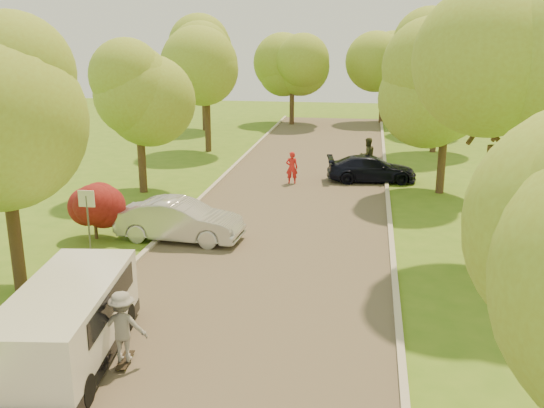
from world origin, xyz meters
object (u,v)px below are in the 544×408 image
Objects in this scene: silver_sedan at (180,220)px; dark_sedan at (371,169)px; person_striped at (292,168)px; minivan at (68,322)px; longboard at (125,360)px; skateboarder at (123,326)px; person_olive at (367,155)px; street_sign at (87,209)px.

silver_sedan is 1.02× the size of dark_sedan.
dark_sedan is at bearing -171.08° from person_striped.
minivan reaches higher than longboard.
person_striped is at bearing -102.58° from skateboarder.
longboard is (-5.29, -18.09, -0.54)m from dark_sedan.
skateboarder is at bearing -166.59° from silver_sedan.
minivan is 19.30m from dark_sedan.
person_olive is at bearing -146.29° from person_striped.
skateboarder is (3.81, -6.37, -0.65)m from street_sign.
minivan reaches higher than silver_sedan.
skateboarder is at bearing 78.07° from person_striped.
person_olive is (8.88, 13.70, -0.65)m from street_sign.
skateboarder is at bearing -3.60° from minivan.
person_olive is (-0.22, 1.98, 0.28)m from dark_sedan.
longboard is 0.53× the size of skateboarder.
minivan is 1.17× the size of dark_sedan.
minivan is at bearing -68.08° from street_sign.
silver_sedan is (2.50, 1.83, -0.84)m from street_sign.
person_striped is (5.32, 10.65, -0.78)m from street_sign.
minivan is at bearing 41.35° from person_olive.
street_sign is 7.45m from skateboarder.
person_striped is at bearing 9.25° from person_olive.
person_olive is at bearing 65.27° from minivan.
skateboarder is (1.31, -8.20, 0.19)m from silver_sedan.
street_sign is 14.87m from dark_sedan.
minivan is 3.13× the size of skateboarder.
silver_sedan is at bearing 65.43° from person_striped.
silver_sedan is at bearing 83.24° from minivan.
street_sign is 1.34× the size of skateboarder.
person_striped reaches higher than silver_sedan.
skateboarder is 1.03× the size of person_striped.
street_sign is at bearing -66.63° from skateboarder.
minivan is 1.49m from longboard.
silver_sedan is at bearing -88.45° from skateboarder.
dark_sedan is 3.94m from person_striped.
street_sign is 1.39× the size of person_striped.
skateboarder reaches higher than longboard.
street_sign is at bearing 25.73° from person_olive.
longboard is at bearing 44.50° from person_olive.
person_striped reaches higher than longboard.
person_striped is 0.86× the size of person_olive.
person_olive is at bearing -111.70° from skateboarder.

